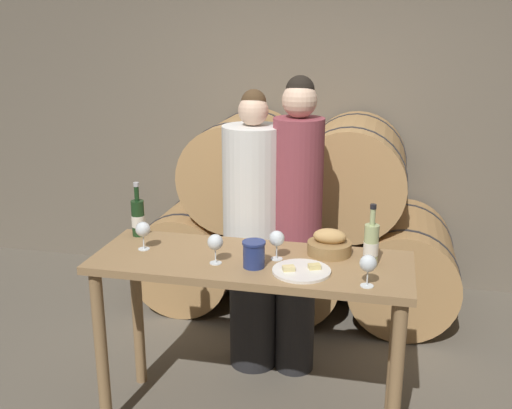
# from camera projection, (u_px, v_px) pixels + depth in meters

# --- Properties ---
(stone_wall_back) EXTENTS (10.00, 0.12, 3.20)m
(stone_wall_back) POSITION_uv_depth(u_px,v_px,m) (311.00, 86.00, 4.75)
(stone_wall_back) COLOR #706656
(stone_wall_back) RESTS_ON ground_plane
(barrel_stack) EXTENTS (2.34, 0.95, 1.44)m
(barrel_stack) POSITION_uv_depth(u_px,v_px,m) (297.00, 223.00, 4.46)
(barrel_stack) COLOR tan
(barrel_stack) RESTS_ON ground_plane
(tasting_table) EXTENTS (1.59, 0.58, 0.95)m
(tasting_table) POSITION_uv_depth(u_px,v_px,m) (251.00, 288.00, 3.02)
(tasting_table) COLOR #99754C
(tasting_table) RESTS_ON ground_plane
(person_left) EXTENTS (0.36, 0.36, 1.72)m
(person_left) POSITION_uv_depth(u_px,v_px,m) (253.00, 233.00, 3.57)
(person_left) COLOR #232326
(person_left) RESTS_ON ground_plane
(person_right) EXTENTS (0.29, 0.29, 1.80)m
(person_right) POSITION_uv_depth(u_px,v_px,m) (297.00, 225.00, 3.50)
(person_right) COLOR #232326
(person_right) RESTS_ON ground_plane
(wine_bottle_red) EXTENTS (0.07, 0.07, 0.30)m
(wine_bottle_red) POSITION_uv_depth(u_px,v_px,m) (138.00, 217.00, 3.28)
(wine_bottle_red) COLOR #193819
(wine_bottle_red) RESTS_ON tasting_table
(wine_bottle_white) EXTENTS (0.07, 0.07, 0.31)m
(wine_bottle_white) POSITION_uv_depth(u_px,v_px,m) (371.00, 244.00, 2.87)
(wine_bottle_white) COLOR #ADBC7F
(wine_bottle_white) RESTS_ON tasting_table
(blue_crock) EXTENTS (0.11, 0.11, 0.13)m
(blue_crock) POSITION_uv_depth(u_px,v_px,m) (254.00, 253.00, 2.86)
(blue_crock) COLOR navy
(blue_crock) RESTS_ON tasting_table
(bread_basket) EXTENTS (0.22, 0.22, 0.13)m
(bread_basket) POSITION_uv_depth(u_px,v_px,m) (329.00, 245.00, 3.03)
(bread_basket) COLOR olive
(bread_basket) RESTS_ON tasting_table
(cheese_plate) EXTENTS (0.28, 0.28, 0.04)m
(cheese_plate) POSITION_uv_depth(u_px,v_px,m) (301.00, 271.00, 2.82)
(cheese_plate) COLOR white
(cheese_plate) RESTS_ON tasting_table
(wine_glass_far_left) EXTENTS (0.08, 0.08, 0.15)m
(wine_glass_far_left) POSITION_uv_depth(u_px,v_px,m) (143.00, 230.00, 3.08)
(wine_glass_far_left) COLOR white
(wine_glass_far_left) RESTS_ON tasting_table
(wine_glass_left) EXTENTS (0.08, 0.08, 0.15)m
(wine_glass_left) POSITION_uv_depth(u_px,v_px,m) (215.00, 243.00, 2.90)
(wine_glass_left) COLOR white
(wine_glass_left) RESTS_ON tasting_table
(wine_glass_center) EXTENTS (0.08, 0.08, 0.15)m
(wine_glass_center) POSITION_uv_depth(u_px,v_px,m) (277.00, 239.00, 2.95)
(wine_glass_center) COLOR white
(wine_glass_center) RESTS_ON tasting_table
(wine_glass_right) EXTENTS (0.08, 0.08, 0.15)m
(wine_glass_right) POSITION_uv_depth(u_px,v_px,m) (368.00, 264.00, 2.64)
(wine_glass_right) COLOR white
(wine_glass_right) RESTS_ON tasting_table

